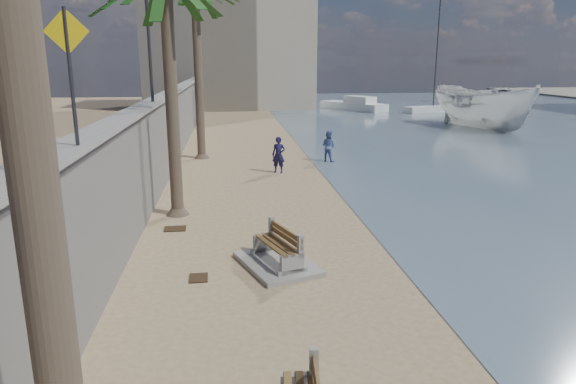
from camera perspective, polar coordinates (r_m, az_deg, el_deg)
ground_plane at (r=9.89m, az=7.85°, el=-16.88°), size 140.00×140.00×0.00m
seawall at (r=28.52m, az=-12.55°, el=7.25°), size 0.45×70.00×3.50m
wall_cap at (r=28.37m, az=-12.75°, el=10.85°), size 0.80×70.00×0.12m
end_building at (r=60.20m, az=-6.56°, el=16.05°), size 18.00×12.00×14.00m
bench_far at (r=13.15m, az=-1.20°, el=-6.53°), size 2.25×2.69×0.96m
pedestrian_sign at (r=10.06m, az=-23.16°, el=13.53°), size 0.78×0.07×2.40m
streetlight at (r=20.43m, az=-15.35°, el=18.18°), size 0.28×0.28×5.12m
person_a at (r=24.02m, az=-1.05°, el=4.43°), size 0.82×0.69×1.95m
person_b at (r=26.92m, az=4.50°, el=5.29°), size 1.08×1.06×1.78m
boat_cruiser at (r=43.04m, az=20.94°, el=9.07°), size 4.75×4.83×4.50m
yacht_near at (r=54.73m, az=21.57°, el=8.36°), size 5.69×11.29×1.50m
yacht_far at (r=56.58m, az=7.22°, el=9.40°), size 6.33×7.92×1.50m
sailboat_west at (r=55.78m, az=15.80°, el=8.93°), size 6.54×3.37×11.22m
debris_c at (r=16.47m, az=-12.44°, el=-4.00°), size 0.69×0.56×0.03m
debris_d at (r=12.76m, az=-9.90°, el=-9.38°), size 0.46×0.56×0.03m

